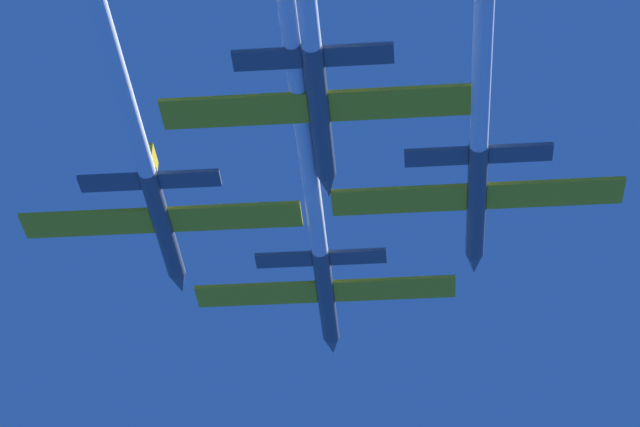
# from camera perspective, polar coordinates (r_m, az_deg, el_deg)

# --- Properties ---
(jet_lead) EXTENTS (16.47, 60.86, 2.73)m
(jet_lead) POSITION_cam_1_polar(r_m,az_deg,el_deg) (66.67, -0.89, 5.06)
(jet_lead) COLOR #4C5660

